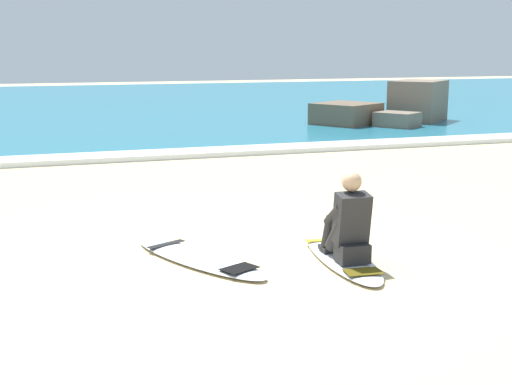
{
  "coord_description": "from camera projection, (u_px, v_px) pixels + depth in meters",
  "views": [
    {
      "loc": [
        -2.06,
        -7.14,
        2.27
      ],
      "look_at": [
        0.58,
        0.7,
        0.55
      ],
      "focal_mm": 49.25,
      "sensor_mm": 36.0,
      "label": 1
    }
  ],
  "objects": [
    {
      "name": "breaking_foam",
      "position": [
        128.0,
        156.0,
        14.51
      ],
      "size": [
        80.0,
        0.9,
        0.11
      ],
      "primitive_type": "cube",
      "color": "white",
      "rests_on": "ground"
    },
    {
      "name": "rock_outcrop_distant",
      "position": [
        393.0,
        108.0,
        20.51
      ],
      "size": [
        4.6,
        2.98,
        1.3
      ],
      "color": "#756656",
      "rests_on": "ground"
    },
    {
      "name": "ground_plane",
      "position": [
        227.0,
        257.0,
        7.74
      ],
      "size": [
        80.0,
        80.0,
        0.0
      ],
      "primitive_type": "plane",
      "color": "#CCB584"
    },
    {
      "name": "sea",
      "position": [
        75.0,
        105.0,
        27.22
      ],
      "size": [
        80.0,
        28.0,
        0.1
      ],
      "primitive_type": "cube",
      "color": "teal",
      "rests_on": "ground"
    },
    {
      "name": "surfboard_main",
      "position": [
        342.0,
        257.0,
        7.62
      ],
      "size": [
        0.74,
        2.06,
        0.08
      ],
      "color": "silver",
      "rests_on": "ground"
    },
    {
      "name": "surfboard_spare_near",
      "position": [
        198.0,
        258.0,
        7.57
      ],
      "size": [
        1.34,
        2.08,
        0.08
      ],
      "color": "silver",
      "rests_on": "ground"
    },
    {
      "name": "surfer_seated",
      "position": [
        348.0,
        226.0,
        7.34
      ],
      "size": [
        0.39,
        0.72,
        0.95
      ],
      "color": "#232326",
      "rests_on": "surfboard_main"
    }
  ]
}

